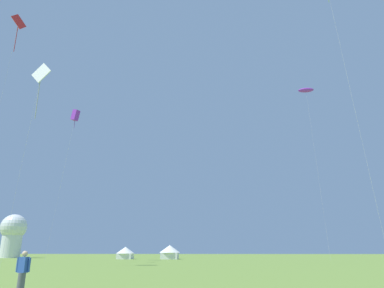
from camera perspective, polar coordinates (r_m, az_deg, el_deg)
kite_purple_parafoil at (r=74.67m, az=18.00°, el=8.27°), size 3.11×2.28×33.08m
kite_red_diamond at (r=63.63m, az=-26.38°, el=16.93°), size 1.42×2.90×37.41m
kite_white_diamond at (r=49.37m, az=-23.35°, el=10.08°), size 3.01×2.89×25.02m
kite_purple_box at (r=72.84m, az=-18.41°, el=4.42°), size 2.76×2.70×28.35m
person_spectator at (r=16.30m, az=-25.85°, el=-18.47°), size 0.57×0.33×1.73m
festival_tent_right at (r=80.26m, az=-10.75°, el=-16.88°), size 3.91×3.91×2.54m
festival_tent_center at (r=78.56m, az=-3.63°, el=-16.99°), size 4.47×4.47×2.90m
observatory_dome at (r=103.52m, az=-27.06°, el=-12.78°), size 6.40×6.40×10.80m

